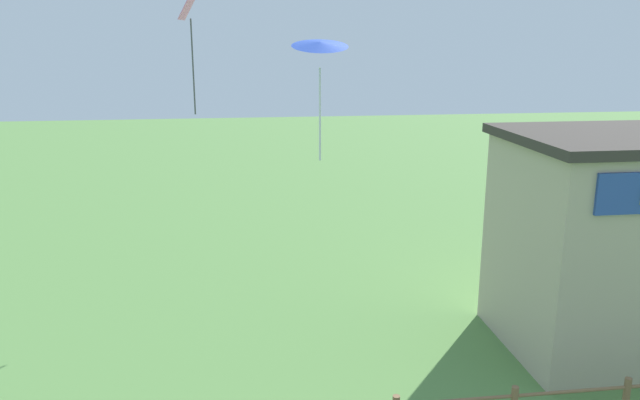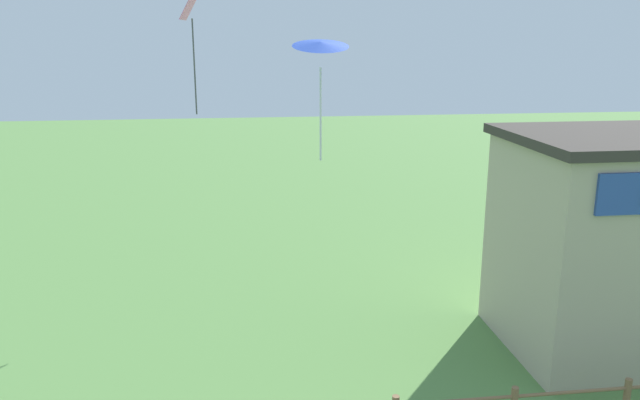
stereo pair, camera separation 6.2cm
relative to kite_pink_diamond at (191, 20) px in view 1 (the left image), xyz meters
The scene contains 2 objects.
kite_pink_diamond is the anchor object (origin of this frame).
kite_blue_delta 6.44m from the kite_pink_diamond, 58.82° to the right, with size 1.42×1.41×3.00m.
Camera 1 is at (-1.63, -4.90, 7.76)m, focal length 35.00 mm.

